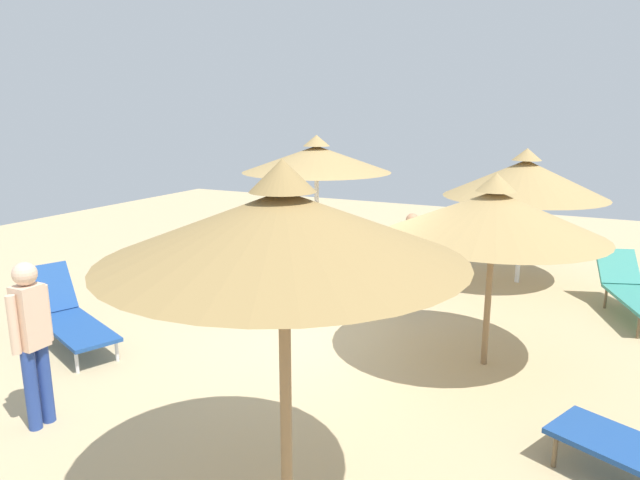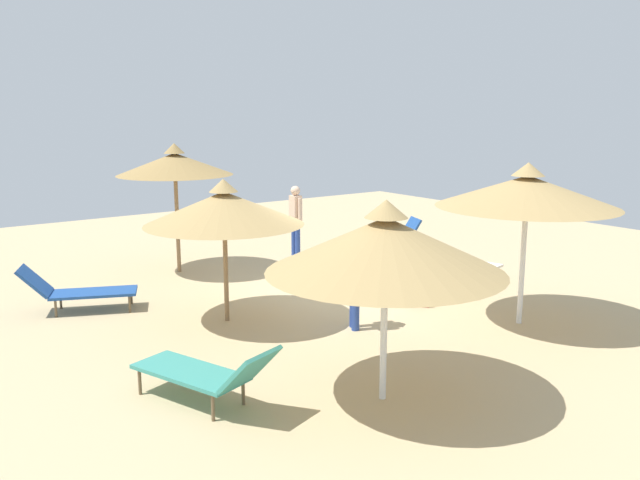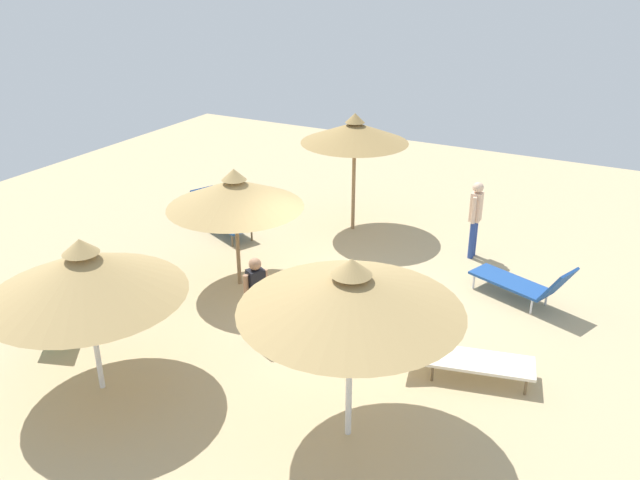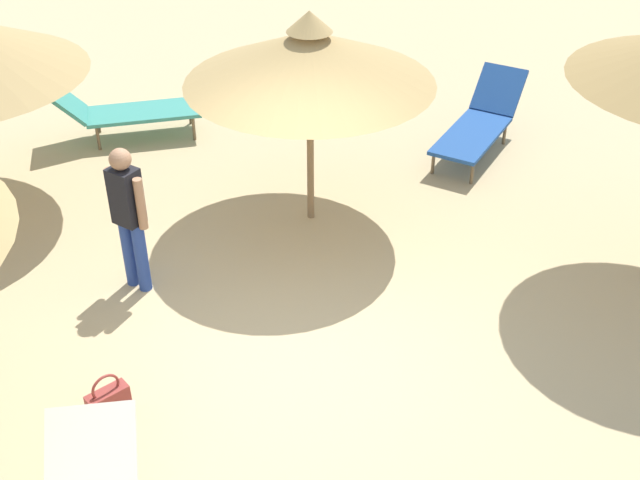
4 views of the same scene
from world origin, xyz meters
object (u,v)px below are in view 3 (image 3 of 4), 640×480
at_px(parasol_umbrella_far_right, 84,274).
at_px(handbag, 355,353).
at_px(parasol_umbrella_near_left, 235,193).
at_px(person_standing_back, 256,295).
at_px(parasol_umbrella_back, 355,132).
at_px(lounge_chair_front, 461,356).
at_px(person_standing_near_left, 475,215).
at_px(lounge_chair_center, 69,303).
at_px(lounge_chair_near_right, 221,216).
at_px(parasol_umbrella_edge, 351,292).
at_px(lounge_chair_far_left, 524,283).

xyz_separation_m(parasol_umbrella_far_right, handbag, (3.15, 2.53, -1.85)).
height_order(parasol_umbrella_near_left, person_standing_back, parasol_umbrella_near_left).
relative_size(parasol_umbrella_back, lounge_chair_front, 1.23).
bearing_deg(person_standing_near_left, lounge_chair_center, -131.63).
xyz_separation_m(parasol_umbrella_back, person_standing_near_left, (3.02, -0.20, -1.41)).
xyz_separation_m(parasol_umbrella_back, parasol_umbrella_near_left, (-0.79, -3.70, -0.44)).
bearing_deg(parasol_umbrella_near_left, parasol_umbrella_back, 77.92).
height_order(lounge_chair_near_right, lounge_chair_front, lounge_chair_near_right).
bearing_deg(person_standing_back, parasol_umbrella_near_left, 132.90).
xyz_separation_m(parasol_umbrella_back, lounge_chair_center, (-2.56, -6.47, -1.97)).
bearing_deg(person_standing_back, parasol_umbrella_far_right, -121.60).
height_order(parasol_umbrella_edge, lounge_chair_front, parasol_umbrella_edge).
relative_size(lounge_chair_far_left, lounge_chair_near_right, 1.00).
distance_m(parasol_umbrella_back, lounge_chair_near_right, 3.75).
relative_size(parasol_umbrella_near_left, lounge_chair_far_left, 1.29).
relative_size(lounge_chair_front, person_standing_back, 1.47).
bearing_deg(lounge_chair_front, parasol_umbrella_edge, -114.70).
distance_m(parasol_umbrella_near_left, handbag, 3.97).
xyz_separation_m(lounge_chair_center, person_standing_near_left, (5.58, 6.28, 0.56)).
bearing_deg(lounge_chair_center, parasol_umbrella_far_right, -31.21).
relative_size(lounge_chair_near_right, person_standing_back, 1.30).
height_order(parasol_umbrella_near_left, parasol_umbrella_edge, parasol_umbrella_edge).
bearing_deg(handbag, lounge_chair_far_left, 58.51).
distance_m(parasol_umbrella_far_right, handbag, 4.44).
distance_m(parasol_umbrella_near_left, parasol_umbrella_edge, 5.00).
height_order(lounge_chair_near_right, person_standing_back, person_standing_back).
relative_size(parasol_umbrella_near_left, person_standing_back, 1.69).
xyz_separation_m(lounge_chair_center, handbag, (5.01, 1.40, -0.30)).
distance_m(parasol_umbrella_back, person_standing_back, 5.57).
bearing_deg(parasol_umbrella_far_right, parasol_umbrella_edge, 12.39).
distance_m(lounge_chair_near_right, handbag, 6.20).
relative_size(parasol_umbrella_far_right, lounge_chair_center, 1.40).
bearing_deg(lounge_chair_front, parasol_umbrella_near_left, 168.93).
distance_m(parasol_umbrella_back, lounge_chair_far_left, 5.20).
relative_size(lounge_chair_far_left, person_standing_back, 1.31).
xyz_separation_m(parasol_umbrella_back, person_standing_back, (0.71, -5.32, -1.51)).
xyz_separation_m(lounge_chair_near_right, handbag, (5.17, -3.42, -0.28)).
bearing_deg(person_standing_near_left, parasol_umbrella_back, 176.27).
xyz_separation_m(parasol_umbrella_near_left, lounge_chair_far_left, (5.27, 1.93, -1.54)).
bearing_deg(lounge_chair_near_right, handbag, -33.45).
height_order(person_standing_back, person_standing_near_left, person_standing_near_left).
bearing_deg(parasol_umbrella_far_right, person_standing_near_left, 63.36).
relative_size(lounge_chair_far_left, person_standing_near_left, 1.19).
xyz_separation_m(parasol_umbrella_back, parasol_umbrella_far_right, (-0.69, -7.60, -0.42)).
xyz_separation_m(parasol_umbrella_back, lounge_chair_near_right, (-2.72, -1.66, -1.99)).
xyz_separation_m(lounge_chair_near_right, lounge_chair_center, (0.16, -4.82, 0.02)).
bearing_deg(lounge_chair_near_right, parasol_umbrella_back, 31.36).
height_order(parasol_umbrella_back, parasol_umbrella_near_left, parasol_umbrella_back).
bearing_deg(parasol_umbrella_far_right, lounge_chair_front, 31.44).
bearing_deg(parasol_umbrella_far_right, parasol_umbrella_back, 84.78).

